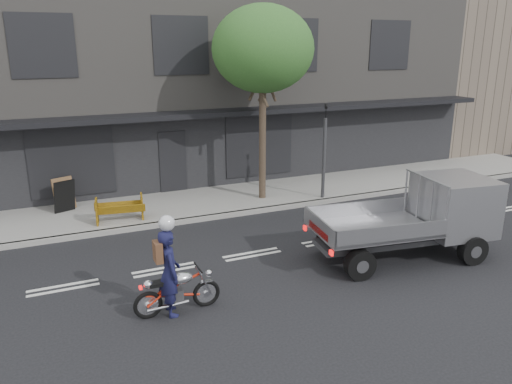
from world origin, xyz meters
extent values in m
plane|color=black|center=(0.00, 0.00, 0.00)|extent=(80.00, 80.00, 0.00)
cube|color=gray|center=(0.00, 4.70, 0.07)|extent=(32.00, 3.20, 0.15)
cube|color=gray|center=(0.00, 3.10, 0.07)|extent=(32.00, 0.20, 0.15)
cube|color=slate|center=(0.00, 11.30, 4.00)|extent=(26.00, 10.00, 8.00)
cube|color=brown|center=(20.00, 11.30, 5.00)|extent=(14.00, 10.00, 10.00)
cylinder|color=#382B21|center=(2.20, 4.20, 2.00)|extent=(0.24, 0.24, 4.00)
ellipsoid|color=#25511E|center=(2.20, 4.20, 5.30)|extent=(3.40, 3.40, 2.89)
cylinder|color=#2D2D30|center=(4.20, 3.35, 1.50)|extent=(0.12, 0.12, 3.00)
imported|color=black|center=(4.20, 3.35, 3.25)|extent=(0.08, 0.10, 0.50)
torus|color=black|center=(-3.25, -2.12, 0.29)|extent=(0.61, 0.09, 0.61)
torus|color=black|center=(-1.98, -2.11, 0.29)|extent=(0.61, 0.09, 0.61)
cube|color=#2D2D30|center=(-2.66, -2.11, 0.39)|extent=(0.31, 0.22, 0.25)
ellipsoid|color=silver|center=(-2.52, -2.11, 0.76)|extent=(0.50, 0.29, 0.25)
cube|color=black|center=(-2.95, -2.12, 0.74)|extent=(0.49, 0.22, 0.08)
cylinder|color=black|center=(-2.15, -2.11, 0.93)|extent=(0.04, 0.55, 0.04)
imported|color=#15163B|center=(-2.76, -2.11, 0.94)|extent=(0.45, 0.69, 1.87)
cylinder|color=black|center=(1.80, -2.38, 0.38)|extent=(0.79, 0.38, 0.76)
cylinder|color=black|center=(2.03, -0.70, 0.38)|extent=(0.79, 0.38, 0.76)
cylinder|color=black|center=(4.97, -2.82, 0.38)|extent=(0.79, 0.38, 0.76)
cylinder|color=black|center=(5.20, -1.14, 0.38)|extent=(0.79, 0.38, 0.76)
cube|color=#2D2D30|center=(3.50, -1.76, 0.55)|extent=(4.68, 1.61, 0.14)
cube|color=#A3A2A7|center=(5.03, -1.97, 1.35)|extent=(1.92, 2.01, 1.50)
cube|color=black|center=(5.03, -1.97, 1.78)|extent=(1.71, 1.88, 0.55)
cube|color=#9A999E|center=(2.66, -1.65, 0.92)|extent=(3.23, 2.33, 0.10)
camera|label=1|loc=(-4.88, -11.43, 5.48)|focal=35.00mm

